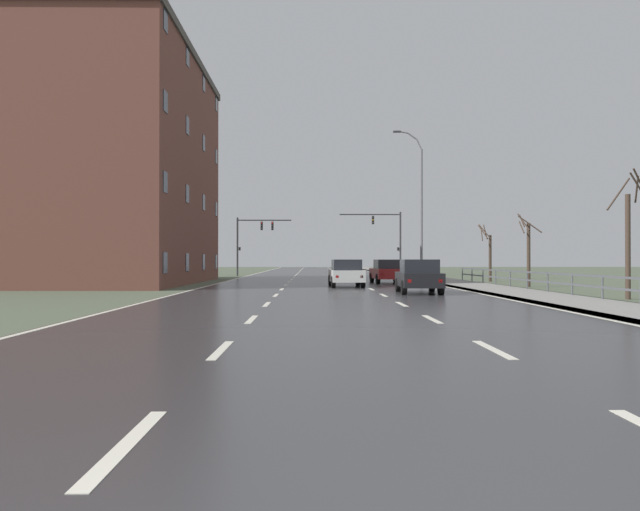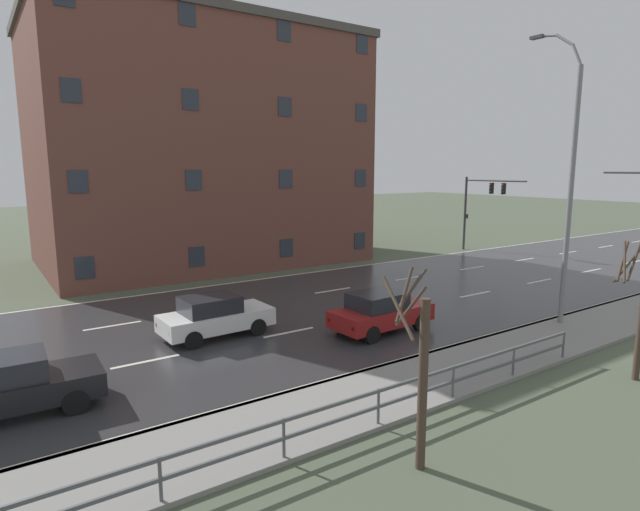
{
  "view_description": "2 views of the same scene",
  "coord_description": "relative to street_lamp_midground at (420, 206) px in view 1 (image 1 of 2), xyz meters",
  "views": [
    {
      "loc": [
        -0.79,
        -3.2,
        1.57
      ],
      "look_at": [
        0.09,
        60.6,
        1.99
      ],
      "focal_mm": 34.82,
      "sensor_mm": 36.0,
      "label": 1
    },
    {
      "loc": [
        18.68,
        24.76,
        6.2
      ],
      "look_at": [
        0.0,
        37.42,
        2.4
      ],
      "focal_mm": 28.92,
      "sensor_mm": 36.0,
      "label": 2
    }
  ],
  "objects": [
    {
      "name": "brick_building",
      "position": [
        -22.49,
        -6.18,
        1.93
      ],
      "size": [
        13.44,
        20.04,
        15.11
      ],
      "color": "brown",
      "rests_on": "ground"
    },
    {
      "name": "traffic_signal_right",
      "position": [
        -0.73,
        13.29,
        -1.47
      ],
      "size": [
        6.05,
        0.36,
        6.23
      ],
      "color": "#38383A",
      "rests_on": "ground"
    },
    {
      "name": "bare_tree_far",
      "position": [
        4.36,
        -3.24,
        -3.64
      ],
      "size": [
        0.89,
        1.57,
        4.09
      ],
      "color": "#423328",
      "rests_on": "ground"
    },
    {
      "name": "bare_tree_near",
      "position": [
        4.19,
        -22.99,
        -3.22
      ],
      "size": [
        1.44,
        1.5,
        5.06
      ],
      "color": "#423328",
      "rests_on": "ground"
    },
    {
      "name": "traffic_signal_left",
      "position": [
        -14.04,
        12.37,
        -1.74
      ],
      "size": [
        5.26,
        0.36,
        5.6
      ],
      "color": "#38383A",
      "rests_on": "ground"
    },
    {
      "name": "street_lamp_midground",
      "position": [
        0.0,
        0.0,
        0.0
      ],
      "size": [
        2.26,
        0.24,
        11.44
      ],
      "color": "slate",
      "rests_on": "ground"
    },
    {
      "name": "sidewalk_right",
      "position": [
        0.95,
        16.08,
        -5.57
      ],
      "size": [
        3.0,
        120.0,
        0.12
      ],
      "color": "gray",
      "rests_on": "ground"
    },
    {
      "name": "ground_plane",
      "position": [
        -7.48,
        4.08,
        -5.69
      ],
      "size": [
        160.0,
        160.0,
        0.12
      ],
      "color": "#4C5642"
    },
    {
      "name": "car_far_left",
      "position": [
        -6.3,
        -12.02,
        -4.82
      ],
      "size": [
        1.95,
        4.16,
        1.57
      ],
      "rotation": [
        0.0,
        0.0,
        0.03
      ],
      "color": "silver",
      "rests_on": "ground"
    },
    {
      "name": "road_asphalt_strip",
      "position": [
        -7.48,
        16.08,
        -5.62
      ],
      "size": [
        14.0,
        120.0,
        0.03
      ],
      "color": "#303033",
      "rests_on": "ground"
    },
    {
      "name": "car_far_right",
      "position": [
        -3.34,
        -18.72,
        -4.82
      ],
      "size": [
        1.95,
        4.16,
        1.57
      ],
      "rotation": [
        0.0,
        0.0,
        -0.04
      ],
      "color": "black",
      "rests_on": "ground"
    },
    {
      "name": "guardrail",
      "position": [
        2.37,
        -21.99,
        -4.92
      ],
      "size": [
        0.07,
        36.88,
        1.0
      ],
      "color": "#515459",
      "rests_on": "ground"
    },
    {
      "name": "bare_tree_mid",
      "position": [
        4.12,
        -11.89,
        -3.54
      ],
      "size": [
        1.28,
        1.23,
        4.22
      ],
      "color": "#423328",
      "rests_on": "ground"
    },
    {
      "name": "car_mid_centre",
      "position": [
        -3.3,
        -6.52,
        -4.82
      ],
      "size": [
        2.01,
        4.19,
        1.57
      ],
      "rotation": [
        0.0,
        0.0,
        0.06
      ],
      "color": "maroon",
      "rests_on": "ground"
    }
  ]
}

